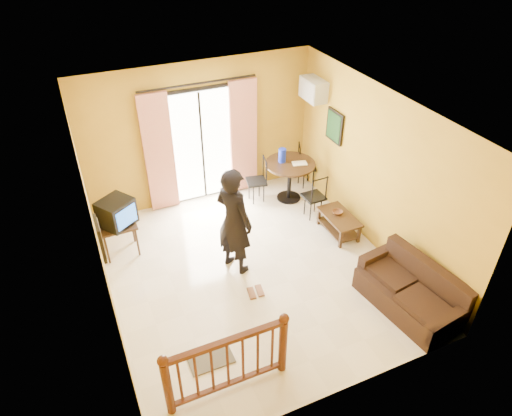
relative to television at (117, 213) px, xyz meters
name	(u,v)px	position (x,y,z in m)	size (l,w,h in m)	color
ground	(253,270)	(1.87, -1.35, -0.84)	(5.00, 5.00, 0.00)	beige
room_shell	(252,184)	(1.87, -1.35, 0.86)	(5.00, 5.00, 5.00)	white
balcony_door	(202,145)	(1.87, 1.08, 0.34)	(2.25, 0.14, 2.46)	black
tv_table	(118,228)	(-0.03, 0.00, -0.31)	(0.61, 0.51, 0.61)	black
television	(117,213)	(0.00, 0.00, 0.00)	(0.69, 0.67, 0.46)	black
picture_left	(100,239)	(-0.35, -1.55, 0.71)	(0.05, 0.42, 0.52)	black
dining_table	(290,170)	(3.41, 0.35, -0.18)	(0.99, 0.99, 0.83)	black
water_jug	(282,155)	(3.29, 0.46, 0.12)	(0.15, 0.15, 0.28)	#152ACD
serving_tray	(300,163)	(3.57, 0.25, -0.01)	(0.28, 0.18, 0.02)	white
dining_chairs	(291,200)	(3.43, 0.27, -0.84)	(1.71, 1.53, 0.95)	black
air_conditioner	(313,89)	(3.96, 0.60, 1.31)	(0.31, 0.60, 0.40)	silver
botanical_print	(335,126)	(4.08, -0.05, 0.81)	(0.05, 0.50, 0.60)	black
coffee_table	(339,222)	(3.72, -1.05, -0.59)	(0.48, 0.86, 0.38)	black
bowl	(337,212)	(3.72, -0.97, -0.43)	(0.19, 0.19, 0.06)	brown
sofa	(411,292)	(3.72, -3.04, -0.54)	(0.98, 1.76, 0.79)	black
standing_person	(234,221)	(1.65, -1.14, 0.10)	(0.69, 0.45, 1.89)	black
stair_balustrade	(228,361)	(0.72, -3.25, -0.28)	(1.63, 0.13, 1.04)	#471E0F
doormat	(210,358)	(0.65, -2.72, -0.83)	(0.60, 0.40, 0.02)	#514C41
sandals	(256,292)	(1.71, -1.85, -0.83)	(0.28, 0.26, 0.03)	brown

